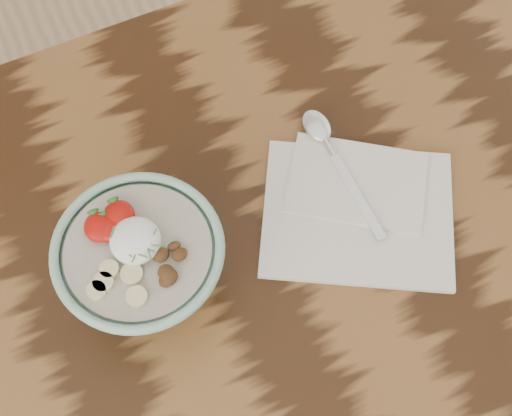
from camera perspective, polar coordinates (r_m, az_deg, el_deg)
The scene contains 4 objects.
table at distance 94.00cm, azimuth -0.06°, elevation -8.37°, with size 160.00×90.00×75.00cm.
breakfast_bowl at distance 80.48cm, azimuth -9.11°, elevation -4.34°, with size 18.77×18.77×12.70cm.
napkin at distance 89.69cm, azimuth 8.12°, elevation 0.08°, with size 29.69×28.05×1.44cm.
spoon at distance 92.30cm, azimuth 5.67°, elevation 5.22°, with size 3.46×20.26×1.06cm.
Camera 1 is at (-12.24, -26.35, 155.10)cm, focal length 50.00 mm.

